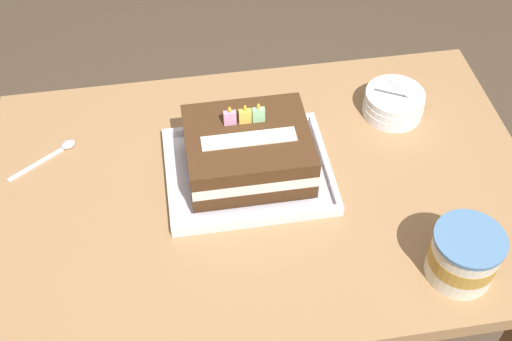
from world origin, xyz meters
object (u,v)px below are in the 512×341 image
birthday_cake (248,150)px  ice_cream_tub (464,255)px  foil_tray (248,172)px  bowl_stack (394,103)px  serving_spoon_near_tray (59,150)px

birthday_cake → ice_cream_tub: birthday_cake is taller
foil_tray → birthday_cake: size_ratio=1.37×
foil_tray → birthday_cake: (-0.00, 0.00, 0.06)m
bowl_stack → serving_spoon_near_tray: size_ratio=0.96×
birthday_cake → serving_spoon_near_tray: size_ratio=1.73×
serving_spoon_near_tray → foil_tray: bearing=-18.1°
birthday_cake → ice_cream_tub: bearing=-41.0°
foil_tray → bowl_stack: (0.35, 0.13, 0.02)m
bowl_stack → serving_spoon_near_tray: bearing=-179.5°
bowl_stack → serving_spoon_near_tray: 0.74m
birthday_cake → bowl_stack: 0.38m
birthday_cake → serving_spoon_near_tray: birthday_cake is taller
serving_spoon_near_tray → bowl_stack: bearing=0.5°
ice_cream_tub → serving_spoon_near_tray: 0.84m
birthday_cake → bowl_stack: size_ratio=1.81×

